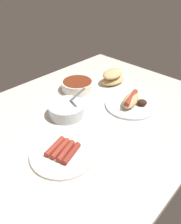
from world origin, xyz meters
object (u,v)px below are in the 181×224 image
bowl_coleslaw (67,109)px  bowl_chili (77,85)px  plate_hotdog_assembled (131,103)px  bread_stack (113,77)px  plate_sausages (63,152)px

bowl_coleslaw → bowl_chili: (18.07, 12.54, -0.13)cm
plate_hotdog_assembled → bowl_coleslaw: 29.34cm
bowl_coleslaw → bread_stack: bowl_coleslaw is taller
plate_hotdog_assembled → bowl_coleslaw: bowl_coleslaw is taller
bowl_coleslaw → bowl_chili: size_ratio=0.95×
bread_stack → bowl_chili: bread_stack is taller
plate_hotdog_assembled → plate_sausages: (-40.74, -0.51, -0.99)cm
plate_sausages → bowl_coleslaw: size_ratio=1.47×
plate_hotdog_assembled → bowl_chili: (-6.46, 28.61, 0.89)cm
plate_sausages → bread_stack: (52.66, 20.97, 2.74)cm
plate_sausages → bread_stack: bread_stack is taller
plate_sausages → bowl_chili: (34.29, 29.12, 1.87)cm
plate_sausages → plate_hotdog_assembled: bearing=0.7°
plate_hotdog_assembled → bowl_coleslaw: size_ratio=1.46×
bowl_chili → plate_sausages: bearing=-139.7°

